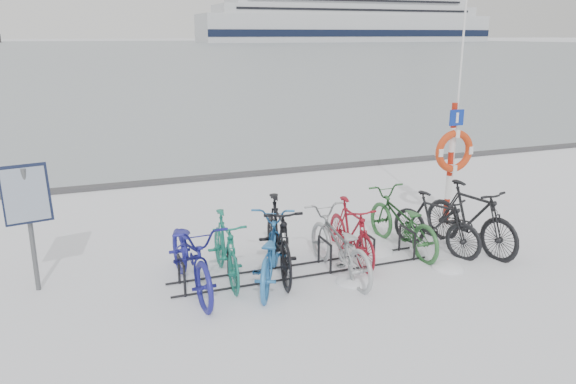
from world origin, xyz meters
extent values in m
plane|color=white|center=(0.00, 0.00, 0.00)|extent=(900.00, 900.00, 0.00)
cube|color=#939DA5|center=(0.00, 155.00, 0.01)|extent=(400.00, 298.00, 0.02)
cube|color=#3F3F42|center=(0.00, 5.90, 0.05)|extent=(400.00, 0.25, 0.10)
cylinder|color=black|center=(-1.80, -0.22, 0.22)|extent=(0.04, 0.04, 0.44)
cylinder|color=black|center=(-1.80, 0.22, 0.22)|extent=(0.04, 0.04, 0.44)
cylinder|color=black|center=(-1.80, 0.00, 0.44)|extent=(0.04, 0.44, 0.04)
cylinder|color=black|center=(-1.08, -0.22, 0.22)|extent=(0.04, 0.04, 0.44)
cylinder|color=black|center=(-1.08, 0.22, 0.22)|extent=(0.04, 0.04, 0.44)
cylinder|color=black|center=(-1.08, 0.00, 0.44)|extent=(0.04, 0.44, 0.04)
cylinder|color=black|center=(-0.36, -0.22, 0.22)|extent=(0.04, 0.04, 0.44)
cylinder|color=black|center=(-0.36, 0.22, 0.22)|extent=(0.04, 0.04, 0.44)
cylinder|color=black|center=(-0.36, 0.00, 0.44)|extent=(0.04, 0.44, 0.04)
cylinder|color=black|center=(0.36, -0.22, 0.22)|extent=(0.04, 0.04, 0.44)
cylinder|color=black|center=(0.36, 0.22, 0.22)|extent=(0.04, 0.04, 0.44)
cylinder|color=black|center=(0.36, 0.00, 0.44)|extent=(0.04, 0.44, 0.04)
cylinder|color=black|center=(1.08, -0.22, 0.22)|extent=(0.04, 0.04, 0.44)
cylinder|color=black|center=(1.08, 0.22, 0.22)|extent=(0.04, 0.04, 0.44)
cylinder|color=black|center=(1.08, 0.00, 0.44)|extent=(0.04, 0.44, 0.04)
cylinder|color=black|center=(1.80, -0.22, 0.22)|extent=(0.04, 0.04, 0.44)
cylinder|color=black|center=(1.80, 0.22, 0.22)|extent=(0.04, 0.04, 0.44)
cylinder|color=black|center=(1.80, 0.00, 0.44)|extent=(0.04, 0.44, 0.04)
cylinder|color=black|center=(0.00, -0.22, 0.02)|extent=(4.00, 0.03, 0.03)
cylinder|color=black|center=(0.00, 0.22, 0.02)|extent=(4.00, 0.03, 0.03)
cylinder|color=#595B5E|center=(-3.67, 0.72, 0.86)|extent=(0.07, 0.07, 1.73)
cube|color=black|center=(-3.67, 0.69, 1.39)|extent=(0.63, 0.33, 0.78)
cube|color=#8C99AD|center=(-3.67, 0.65, 1.39)|extent=(0.56, 0.26, 0.70)
cylinder|color=#AA1F0D|center=(3.43, 1.21, 0.22)|extent=(0.10, 0.10, 0.45)
cylinder|color=silver|center=(3.43, 1.21, 0.67)|extent=(0.10, 0.10, 0.45)
cylinder|color=#AA1F0D|center=(3.43, 1.21, 1.12)|extent=(0.10, 0.10, 0.45)
cylinder|color=silver|center=(3.43, 1.21, 1.57)|extent=(0.10, 0.10, 0.45)
cylinder|color=#AA1F0D|center=(3.43, 1.21, 2.01)|extent=(0.10, 0.10, 0.45)
torus|color=red|center=(3.43, 1.12, 1.37)|extent=(0.78, 0.13, 0.78)
cube|color=#0D2A97|center=(3.43, 1.13, 1.98)|extent=(0.28, 0.03, 0.28)
cylinder|color=silver|center=(3.53, 1.26, 2.03)|extent=(0.04, 0.04, 4.07)
cube|color=silver|center=(112.44, 223.68, 5.63)|extent=(131.39, 24.40, 11.26)
cube|color=black|center=(112.44, 211.44, 3.75)|extent=(131.39, 0.30, 2.82)
cube|color=black|center=(112.44, 235.93, 3.75)|extent=(131.39, 0.30, 2.82)
cube|color=silver|center=(112.44, 223.68, 13.14)|extent=(117.32, 22.52, 3.75)
cube|color=black|center=(112.44, 212.23, 16.89)|extent=(103.24, 0.20, 11.26)
imported|color=navy|center=(-1.65, 0.00, 0.54)|extent=(0.83, 2.09, 1.08)
imported|color=#19715D|center=(-1.12, 0.17, 0.50)|extent=(0.54, 1.67, 0.99)
imported|color=#2A71B5|center=(-0.57, -0.16, 0.49)|extent=(1.37, 1.95, 0.97)
imported|color=black|center=(-0.34, 0.11, 0.58)|extent=(0.85, 1.99, 1.16)
imported|color=#A1A5A8|center=(0.47, -0.26, 0.49)|extent=(0.72, 1.90, 0.98)
imported|color=maroon|center=(0.89, 0.17, 0.49)|extent=(0.51, 1.65, 0.99)
imported|color=#2B602F|center=(1.88, 0.30, 0.50)|extent=(0.76, 1.94, 1.00)
imported|color=black|center=(2.36, 0.04, 0.50)|extent=(1.06, 1.70, 0.99)
imported|color=black|center=(2.92, -0.10, 0.57)|extent=(0.90, 1.97, 1.14)
ellipsoid|color=white|center=(2.89, 0.23, 0.00)|extent=(0.43, 0.43, 0.15)
ellipsoid|color=white|center=(0.83, 0.76, 0.00)|extent=(0.41, 0.41, 0.14)
ellipsoid|color=white|center=(1.43, 0.30, 0.00)|extent=(0.53, 0.53, 0.18)
ellipsoid|color=white|center=(2.11, -0.67, 0.00)|extent=(0.49, 0.49, 0.17)
ellipsoid|color=white|center=(0.54, -0.60, 0.00)|extent=(0.51, 0.51, 0.18)
camera|label=1|loc=(-2.94, -7.19, 3.43)|focal=35.00mm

